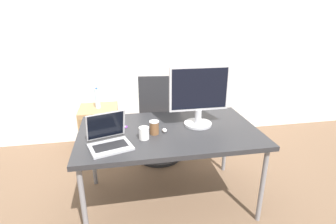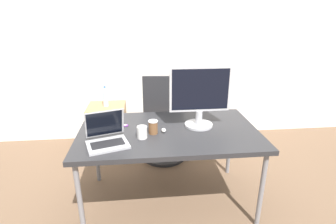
{
  "view_description": "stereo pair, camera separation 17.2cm",
  "coord_description": "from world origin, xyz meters",
  "views": [
    {
      "loc": [
        -0.39,
        -2.05,
        1.7
      ],
      "look_at": [
        0.0,
        0.05,
        0.9
      ],
      "focal_mm": 28.0,
      "sensor_mm": 36.0,
      "label": 1
    },
    {
      "loc": [
        -0.22,
        -2.08,
        1.7
      ],
      "look_at": [
        0.0,
        0.05,
        0.9
      ],
      "focal_mm": 28.0,
      "sensor_mm": 36.0,
      "label": 2
    }
  ],
  "objects": [
    {
      "name": "monitor",
      "position": [
        0.28,
        0.06,
        1.03
      ],
      "size": [
        0.53,
        0.25,
        0.54
      ],
      "color": "#B7B7BC",
      "rests_on": "desk"
    },
    {
      "name": "scissors",
      "position": [
        -0.42,
        0.13,
        0.75
      ],
      "size": [
        0.17,
        0.06,
        0.01
      ],
      "color": "#B2B2B7",
      "rests_on": "desk"
    },
    {
      "name": "cabinet_right",
      "position": [
        0.65,
        1.23,
        0.28
      ],
      "size": [
        0.48,
        0.47,
        0.56
      ],
      "color": "#99754C",
      "rests_on": "ground_plane"
    },
    {
      "name": "cabinet_left",
      "position": [
        -0.7,
        1.23,
        0.28
      ],
      "size": [
        0.48,
        0.47,
        0.56
      ],
      "color": "#99754C",
      "rests_on": "ground_plane"
    },
    {
      "name": "mouse",
      "position": [
        -0.05,
        -0.04,
        0.76
      ],
      "size": [
        0.04,
        0.06,
        0.03
      ],
      "color": "silver",
      "rests_on": "desk"
    },
    {
      "name": "coffee_cup_brown",
      "position": [
        -0.14,
        -0.06,
        0.8
      ],
      "size": [
        0.08,
        0.08,
        0.12
      ],
      "color": "brown",
      "rests_on": "desk"
    },
    {
      "name": "office_chair",
      "position": [
        0.02,
        0.78,
        0.41
      ],
      "size": [
        0.56,
        0.58,
        1.09
      ],
      "color": "#232326",
      "rests_on": "ground_plane"
    },
    {
      "name": "laptop_center",
      "position": [
        -0.51,
        -0.2,
        0.8
      ],
      "size": [
        0.36,
        0.36,
        0.25
      ],
      "color": "#ADADB2",
      "rests_on": "desk"
    },
    {
      "name": "wall_back",
      "position": [
        0.0,
        1.5,
        1.3
      ],
      "size": [
        10.0,
        0.05,
        2.6
      ],
      "color": "white",
      "rests_on": "ground_plane"
    },
    {
      "name": "coffee_cup_white",
      "position": [
        -0.23,
        -0.13,
        0.8
      ],
      "size": [
        0.08,
        0.08,
        0.1
      ],
      "color": "white",
      "rests_on": "desk"
    },
    {
      "name": "water_bottle",
      "position": [
        -0.7,
        1.23,
        0.69
      ],
      "size": [
        0.07,
        0.07,
        0.27
      ],
      "color": "silver",
      "rests_on": "cabinet_left"
    },
    {
      "name": "ground_plane",
      "position": [
        0.0,
        0.0,
        0.0
      ],
      "size": [
        14.0,
        14.0,
        0.0
      ],
      "primitive_type": "plane",
      "color": "brown"
    },
    {
      "name": "desk",
      "position": [
        0.0,
        0.0,
        0.7
      ],
      "size": [
        1.56,
        0.92,
        0.75
      ],
      "color": "#28282B",
      "rests_on": "ground_plane"
    }
  ]
}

